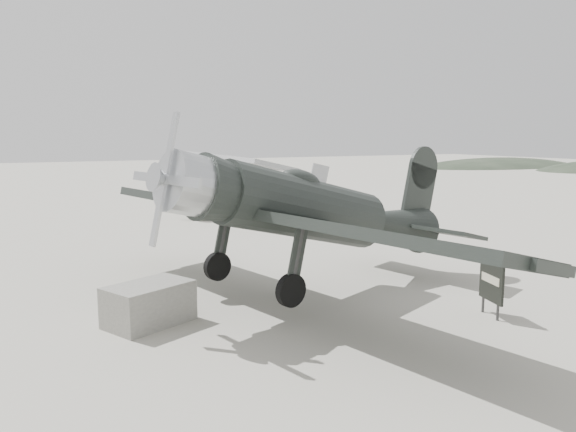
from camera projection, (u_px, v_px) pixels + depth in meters
name	position (u px, v px, depth m)	size (l,w,h in m)	color
ground	(356.00, 271.00, 17.32)	(160.00, 160.00, 0.00)	#ABA998
hill_northeast	(499.00, 166.00, 75.16)	(32.00, 16.00, 5.20)	#273124
lowwing_monoplane	(314.00, 211.00, 14.27)	(9.46, 13.10, 4.21)	black
highwing_monoplane	(245.00, 171.00, 29.70)	(9.00, 12.68, 3.60)	#9D9FA2
equipment_block	(149.00, 304.00, 12.39)	(1.82, 1.14, 0.91)	slate
sign_board	(492.00, 282.00, 12.86)	(0.32, 0.91, 1.35)	#333333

